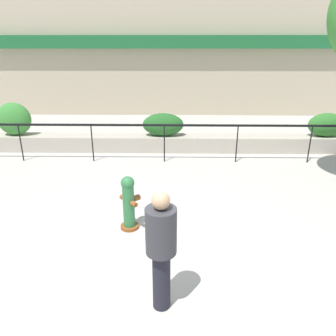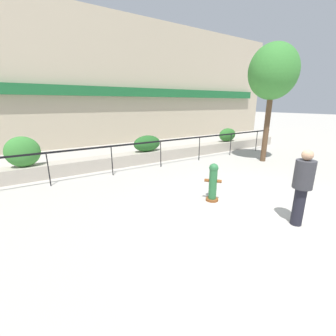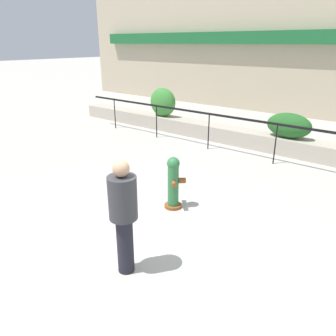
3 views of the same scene
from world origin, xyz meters
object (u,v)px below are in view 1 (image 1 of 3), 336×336
object	(u,v)px
fire_hydrant	(129,202)
pedestrian	(161,245)
hedge_bush_1	(163,125)
hedge_bush_2	(327,125)
hedge_bush_0	(14,119)

from	to	relation	value
fire_hydrant	pedestrian	xyz separation A→B (m)	(0.69, -2.00, 0.44)
hedge_bush_1	pedestrian	distance (m)	6.87
hedge_bush_2	hedge_bush_0	bearing A→B (deg)	180.00
fire_hydrant	pedestrian	size ratio (longest dim) A/B	0.62
hedge_bush_1	hedge_bush_2	xyz separation A→B (m)	(5.26, 0.00, 0.01)
hedge_bush_0	hedge_bush_1	distance (m)	4.85
hedge_bush_2	pedestrian	bearing A→B (deg)	-126.45
hedge_bush_0	hedge_bush_2	distance (m)	10.11
hedge_bush_0	hedge_bush_1	xyz separation A→B (m)	(4.85, 0.00, -0.16)
pedestrian	hedge_bush_2	bearing A→B (deg)	53.55
hedge_bush_2	fire_hydrant	world-z (taller)	hedge_bush_2
hedge_bush_0	pedestrian	bearing A→B (deg)	-53.75
hedge_bush_2	fire_hydrant	xyz separation A→B (m)	(-5.76, -4.87, -0.33)
hedge_bush_1	pedestrian	bearing A→B (deg)	-88.42
hedge_bush_1	fire_hydrant	world-z (taller)	hedge_bush_1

